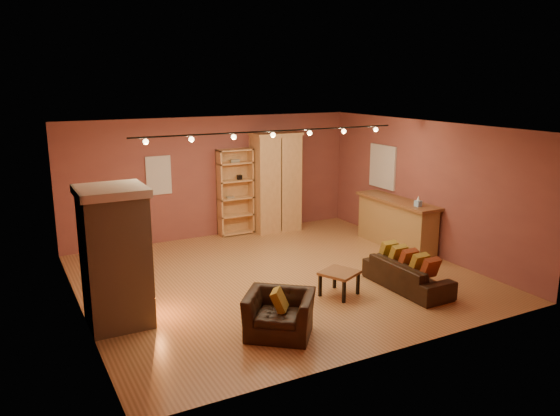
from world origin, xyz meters
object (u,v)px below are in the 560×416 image
armoire (276,182)px  bar_counter (396,223)px  bookcase (234,191)px  fireplace (116,257)px  coffee_table (339,275)px  armchair (279,307)px  loveseat (408,269)px

armoire → bar_counter: size_ratio=1.07×
bookcase → bar_counter: size_ratio=0.91×
fireplace → coffee_table: size_ratio=2.82×
fireplace → bookcase: 5.13m
armchair → bar_counter: bearing=69.6°
fireplace → bookcase: bearing=46.8°
bookcase → fireplace: bearing=-133.2°
fireplace → armchair: size_ratio=1.86×
bookcase → armchair: (-1.54, -5.21, -0.62)m
armoire → bar_counter: 3.06m
armoire → bookcase: bearing=168.9°
fireplace → bar_counter: fireplace is taller
bookcase → armchair: bearing=-106.5°
fireplace → loveseat: 4.95m
bar_counter → coffee_table: 3.20m
fireplace → bar_counter: 6.36m
armoire → loveseat: (0.29, -4.49, -0.84)m
bar_counter → loveseat: 2.51m
armoire → bar_counter: armoire is taller
bookcase → bar_counter: bookcase is taller
loveseat → armchair: 2.88m
loveseat → fireplace: bearing=78.4°
fireplace → bar_counter: size_ratio=0.95×
bar_counter → armchair: size_ratio=1.96×
fireplace → loveseat: fireplace is taller
bar_counter → loveseat: bar_counter is taller
bookcase → armoire: bearing=-11.1°
armchair → coffee_table: 1.79m
fireplace → armoire: size_ratio=0.89×
armchair → coffee_table: bearing=65.8°
fireplace → bookcase: (3.52, 3.74, -0.02)m
bar_counter → armchair: (-4.27, -2.57, -0.12)m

